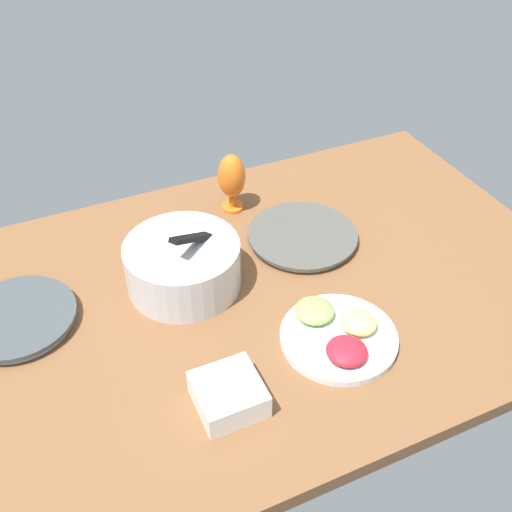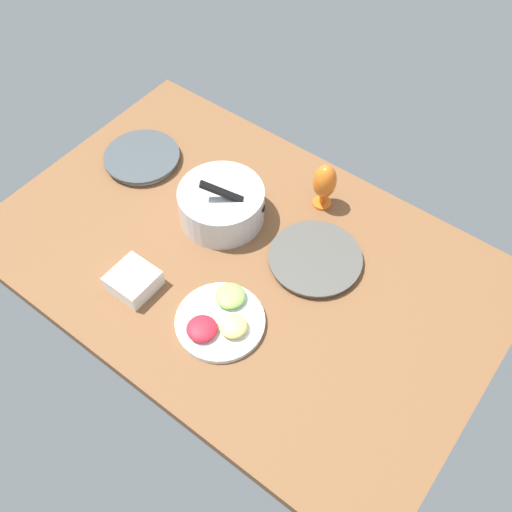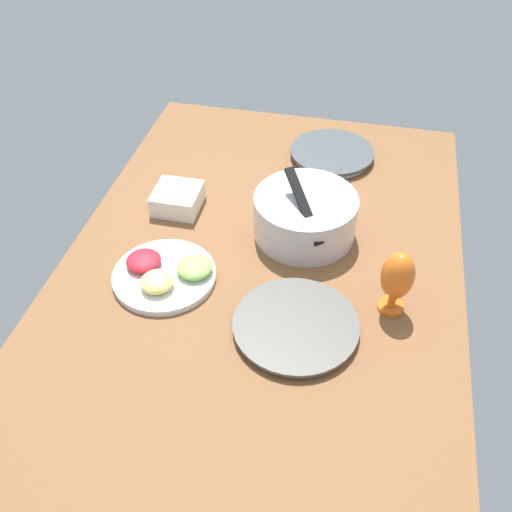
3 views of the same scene
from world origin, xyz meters
TOP-DOWN VIEW (x-y plane):
  - ground_plane at (0.00, 0.00)cm, footprint 160.00×104.00cm
  - dinner_plate_left at (-55.51, 12.04)cm, footprint 27.11×27.11cm
  - dinner_plate_right at (18.81, 12.50)cm, footprint 29.60×29.60cm
  - mixing_bowl at (-15.95, 9.01)cm, footprint 28.00×28.00cm
  - fruit_platter at (9.38, -22.71)cm, footprint 26.41×26.41cm
  - hurricane_glass_orange at (7.26, 33.90)cm, footprint 7.82×7.82cm
  - square_bowl_white at (-19.69, -28.76)cm, footprint 13.08×13.08cm

SIDE VIEW (x-z plane):
  - ground_plane at x=0.00cm, z-range -4.00..0.00cm
  - dinner_plate_right at x=18.81cm, z-range 0.05..2.33cm
  - dinner_plate_left at x=-55.51cm, z-range 0.05..2.82cm
  - fruit_platter at x=9.38cm, z-range -0.86..4.61cm
  - square_bowl_white at x=-19.69cm, z-range 0.34..6.40cm
  - mixing_bowl at x=-15.95cm, z-range -2.98..16.15cm
  - hurricane_glass_orange at x=7.26cm, z-range 1.55..19.13cm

